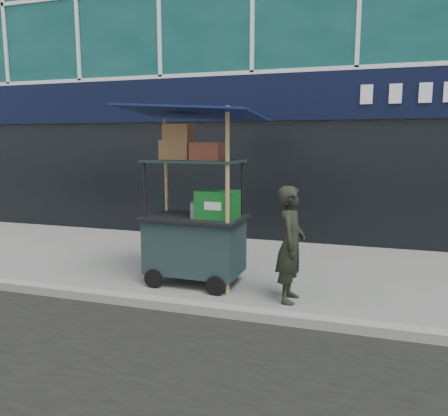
% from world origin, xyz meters
% --- Properties ---
extents(ground, '(80.00, 80.00, 0.00)m').
position_xyz_m(ground, '(0.00, 0.00, 0.00)').
color(ground, slate).
rests_on(ground, ground).
extents(curb, '(80.00, 0.18, 0.12)m').
position_xyz_m(curb, '(0.00, -0.20, 0.06)').
color(curb, gray).
rests_on(curb, ground).
extents(vendor_cart, '(1.92, 1.39, 2.55)m').
position_xyz_m(vendor_cart, '(-0.07, 0.85, 0.89)').
color(vendor_cart, black).
rests_on(vendor_cart, ground).
extents(vendor_man, '(0.36, 0.55, 1.49)m').
position_xyz_m(vendor_man, '(1.34, 0.54, 0.75)').
color(vendor_man, black).
rests_on(vendor_man, ground).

